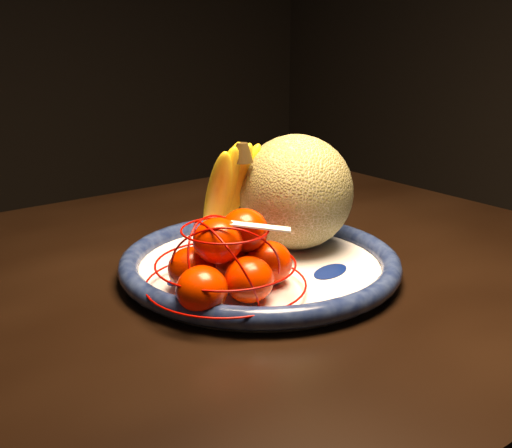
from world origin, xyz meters
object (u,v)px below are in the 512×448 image
cantaloupe (296,192)px  mandarin_bag (229,262)px  banana_bunch (225,192)px  dining_table (93,363)px  fruit_bowl (260,264)px

cantaloupe → mandarin_bag: size_ratio=0.75×
cantaloupe → banana_bunch: (-0.09, 0.04, 0.00)m
cantaloupe → banana_bunch: bearing=157.3°
banana_bunch → mandarin_bag: 0.16m
dining_table → mandarin_bag: mandarin_bag is taller
banana_bunch → mandarin_bag: bearing=-138.0°
dining_table → fruit_bowl: bearing=-13.3°
cantaloupe → dining_table: bearing=-179.8°
cantaloupe → mandarin_bag: cantaloupe is taller
fruit_bowl → mandarin_bag: 0.11m
dining_table → banana_bunch: size_ratio=9.49×
fruit_bowl → mandarin_bag: mandarin_bag is taller
cantaloupe → banana_bunch: 0.10m
dining_table → banana_bunch: bearing=5.3°
fruit_bowl → banana_bunch: (-0.01, 0.07, 0.09)m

